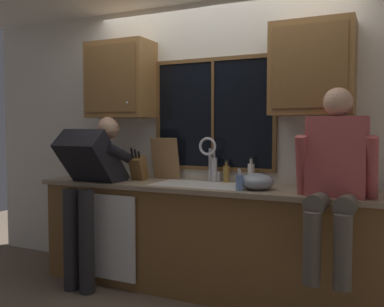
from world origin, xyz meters
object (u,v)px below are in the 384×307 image
Objects in this scene: knife_block at (139,168)px; mixing_bowl at (257,182)px; cutting_board at (165,159)px; person_sitting_on_counter at (335,172)px; bottle_amber_small at (214,169)px; soap_dispenser at (240,182)px; person_standing at (91,180)px; bottle_green_glass at (251,173)px; bottle_tall_clear at (226,173)px.

knife_block is 1.20× the size of mixing_bowl.
cutting_board reaches higher than knife_block.
bottle_amber_small is at bearing 156.43° from person_sitting_on_counter.
soap_dispenser is at bearing 173.82° from person_sitting_on_counter.
soap_dispenser is at bearing 4.01° from person_standing.
person_standing is 1.41m from bottle_green_glass.
bottle_green_glass is (-0.13, 0.29, 0.03)m from mixing_bowl.
bottle_tall_clear is at bearing 153.11° from person_sitting_on_counter.
cutting_board reaches higher than mixing_bowl.
bottle_amber_small is (0.69, 0.16, 0.01)m from knife_block.
bottle_tall_clear is (-0.36, 0.30, 0.02)m from mixing_bowl.
person_sitting_on_counter reaches higher than cutting_board.
person_sitting_on_counter reaches higher than bottle_tall_clear.
mixing_bowl is 0.16m from soap_dispenser.
mixing_bowl is at bearing -5.66° from knife_block.
person_standing is at bearing -133.99° from cutting_board.
person_sitting_on_counter is 0.88m from bottle_green_glass.
cutting_board is at bearing 163.05° from person_sitting_on_counter.
soap_dispenser is 0.49m from bottle_tall_clear.
person_standing reaches higher than mixing_bowl.
person_sitting_on_counter reaches higher than person_standing.
knife_block is at bearing 48.08° from person_standing.
person_standing is at bearing -179.49° from person_sitting_on_counter.
bottle_green_glass is at bearing -2.71° from bottle_tall_clear.
mixing_bowl is (1.45, 0.21, 0.04)m from person_standing.
mixing_bowl is at bearing -39.20° from bottle_tall_clear.
person_standing is 7.65× the size of bottle_tall_clear.
soap_dispenser is (-0.10, -0.12, 0.00)m from mixing_bowl.
cutting_board is 2.33× the size of soap_dispenser.
mixing_bowl is (-0.60, 0.19, -0.12)m from person_sitting_on_counter.
person_sitting_on_counter is 1.09m from bottle_tall_clear.
bottle_green_glass reaches higher than mixing_bowl.
person_standing reaches higher than bottle_amber_small.
bottle_amber_small reaches higher than bottle_tall_clear.
bottle_amber_small is at bearing 133.31° from soap_dispenser.
person_sitting_on_counter is at bearing 0.51° from person_standing.
bottle_tall_clear is at bearing 177.29° from bottle_green_glass.
person_standing is 1.20× the size of person_sitting_on_counter.
cutting_board is at bearing 155.10° from soap_dispenser.
bottle_green_glass is (-0.74, 0.48, -0.09)m from person_sitting_on_counter.
mixing_bowl is at bearing 48.71° from soap_dispenser.
soap_dispenser is 0.74× the size of bottle_green_glass.
person_standing is at bearing -171.72° from mixing_bowl.
person_standing reaches higher than cutting_board.
knife_block is at bearing 167.63° from soap_dispenser.
cutting_board is (-1.57, 0.48, 0.01)m from person_sitting_on_counter.
cutting_board is 0.97m from soap_dispenser.
person_sitting_on_counter is at bearing -16.95° from cutting_board.
person_standing reaches higher than bottle_green_glass.
knife_block reaches higher than bottle_green_glass.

